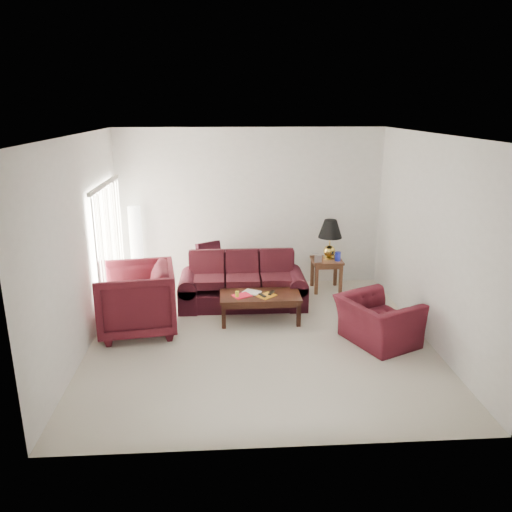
{
  "coord_description": "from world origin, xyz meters",
  "views": [
    {
      "loc": [
        -0.49,
        -6.82,
        3.38
      ],
      "look_at": [
        0.0,
        0.85,
        1.05
      ],
      "focal_mm": 35.0,
      "sensor_mm": 36.0,
      "label": 1
    }
  ],
  "objects": [
    {
      "name": "blue_canister",
      "position": [
        1.59,
        1.91,
        0.69
      ],
      "size": [
        0.14,
        0.14,
        0.17
      ],
      "primitive_type": "cylinder",
      "rotation": [
        0.0,
        0.0,
        0.44
      ],
      "color": "#161E94",
      "rests_on": "end_table"
    },
    {
      "name": "yellow_glass",
      "position": [
        -0.32,
        0.56,
        0.51
      ],
      "size": [
        0.07,
        0.07,
        0.11
      ],
      "primitive_type": "cylinder",
      "rotation": [
        0.0,
        0.0,
        -0.16
      ],
      "color": "#E7F636",
      "rests_on": "coffee_table"
    },
    {
      "name": "clock",
      "position": [
        1.21,
        1.84,
        0.67
      ],
      "size": [
        0.13,
        0.07,
        0.13
      ],
      "primitive_type": "cube",
      "rotation": [
        0.0,
        0.0,
        0.18
      ],
      "color": "silver",
      "rests_on": "end_table"
    },
    {
      "name": "remote_a",
      "position": [
        0.08,
        0.57,
        0.48
      ],
      "size": [
        0.12,
        0.17,
        0.02
      ],
      "primitive_type": "cube",
      "rotation": [
        0.0,
        0.0,
        0.49
      ],
      "color": "black",
      "rests_on": "coffee_table"
    },
    {
      "name": "remote_b",
      "position": [
        0.24,
        0.67,
        0.48
      ],
      "size": [
        0.13,
        0.19,
        0.02
      ],
      "primitive_type": "cube",
      "rotation": [
        0.0,
        0.0,
        -0.45
      ],
      "color": "black",
      "rests_on": "coffee_table"
    },
    {
      "name": "throw_pillow",
      "position": [
        -0.8,
        2.08,
        0.73
      ],
      "size": [
        0.51,
        0.42,
        0.47
      ],
      "primitive_type": "cube",
      "rotation": [
        -0.21,
        0.0,
        0.53
      ],
      "color": "black",
      "rests_on": "sofa"
    },
    {
      "name": "picture_frame",
      "position": [
        1.22,
        2.19,
        0.68
      ],
      "size": [
        0.13,
        0.15,
        0.05
      ],
      "primitive_type": "cube",
      "rotation": [
        1.36,
        0.0,
        -0.08
      ],
      "color": "#BCBBC0",
      "rests_on": "end_table"
    },
    {
      "name": "floor",
      "position": [
        0.0,
        0.0,
        0.0
      ],
      "size": [
        5.0,
        5.0,
        0.0
      ],
      "primitive_type": "plane",
      "color": "beige",
      "rests_on": "ground"
    },
    {
      "name": "blinds",
      "position": [
        -2.42,
        1.3,
        1.08
      ],
      "size": [
        0.1,
        2.0,
        2.16
      ],
      "primitive_type": "cube",
      "color": "silver",
      "rests_on": "ground"
    },
    {
      "name": "floor_lamp",
      "position": [
        -2.14,
        2.2,
        0.82
      ],
      "size": [
        0.3,
        0.3,
        1.64
      ],
      "primitive_type": null,
      "rotation": [
        0.0,
        0.0,
        0.11
      ],
      "color": "white",
      "rests_on": "ground"
    },
    {
      "name": "magazine_orange",
      "position": [
        0.15,
        0.59,
        0.46
      ],
      "size": [
        0.35,
        0.34,
        0.02
      ],
      "primitive_type": "cube",
      "rotation": [
        0.0,
        0.0,
        0.71
      ],
      "color": "orange",
      "rests_on": "coffee_table"
    },
    {
      "name": "end_table",
      "position": [
        1.41,
        2.02,
        0.3
      ],
      "size": [
        0.6,
        0.6,
        0.61
      ],
      "primitive_type": null,
      "rotation": [
        0.0,
        0.0,
        0.08
      ],
      "color": "#4D2B1A",
      "rests_on": "ground"
    },
    {
      "name": "magazine_red",
      "position": [
        -0.24,
        0.62,
        0.46
      ],
      "size": [
        0.34,
        0.32,
        0.02
      ],
      "primitive_type": "cube",
      "rotation": [
        0.0,
        0.0,
        0.51
      ],
      "color": "red",
      "rests_on": "coffee_table"
    },
    {
      "name": "magazine_white",
      "position": [
        -0.07,
        0.77,
        0.46
      ],
      "size": [
        0.34,
        0.31,
        0.02
      ],
      "primitive_type": "cube",
      "rotation": [
        0.0,
        0.0,
        -0.56
      ],
      "color": "white",
      "rests_on": "coffee_table"
    },
    {
      "name": "table_lamp",
      "position": [
        1.46,
        2.06,
        0.98
      ],
      "size": [
        0.51,
        0.51,
        0.75
      ],
      "primitive_type": null,
      "rotation": [
        0.0,
        0.0,
        -0.15
      ],
      "color": "gold",
      "rests_on": "end_table"
    },
    {
      "name": "sofa",
      "position": [
        -0.2,
        1.35,
        0.45
      ],
      "size": [
        2.21,
        0.98,
        0.9
      ],
      "primitive_type": null,
      "rotation": [
        0.0,
        0.0,
        0.01
      ],
      "color": "black",
      "rests_on": "ground"
    },
    {
      "name": "coffee_table",
      "position": [
        0.06,
        0.68,
        0.23
      ],
      "size": [
        1.32,
        0.69,
        0.45
      ],
      "primitive_type": null,
      "rotation": [
        0.0,
        0.0,
        -0.03
      ],
      "color": "black",
      "rests_on": "ground"
    },
    {
      "name": "armchair_right",
      "position": [
        1.72,
        -0.22,
        0.34
      ],
      "size": [
        1.28,
        1.34,
        0.68
      ],
      "primitive_type": "imported",
      "rotation": [
        0.0,
        0.0,
        2.01
      ],
      "color": "#48101A",
      "rests_on": "ground"
    },
    {
      "name": "armchair_left",
      "position": [
        -1.87,
        0.39,
        0.53
      ],
      "size": [
        1.31,
        1.28,
        1.06
      ],
      "primitive_type": "imported",
      "rotation": [
        0.0,
        0.0,
        -1.43
      ],
      "color": "#430F17",
      "rests_on": "ground"
    }
  ]
}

